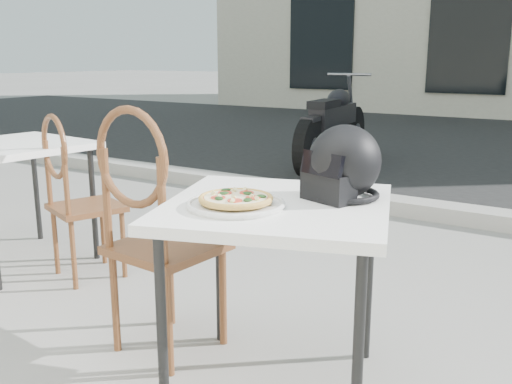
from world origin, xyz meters
The scene contains 9 objects.
curb centered at (0.00, 3.00, 0.06)m, with size 30.00×0.25×0.12m, color #9A9890.
cafe_table_main centered at (0.06, 0.29, 0.67)m, with size 0.98×0.98×0.74m.
plate centered at (-0.02, 0.15, 0.75)m, with size 0.35×0.35×0.02m.
pizza centered at (-0.02, 0.15, 0.77)m, with size 0.26×0.26×0.03m.
helmet centered at (0.23, 0.46, 0.85)m, with size 0.33×0.34×0.27m.
cafe_chair_main centered at (-0.49, 0.24, 0.59)m, with size 0.44×0.44×1.06m.
cafe_table_side centered at (-1.98, 0.65, 0.67)m, with size 0.85×0.85×0.74m.
cafe_chair_side centered at (-1.46, 0.65, 0.53)m, with size 0.46×0.46×0.95m.
motorcycle centered at (-1.72, 4.63, 0.46)m, with size 0.55×2.11×1.05m.
Camera 1 is at (1.04, -1.41, 1.24)m, focal length 40.00 mm.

